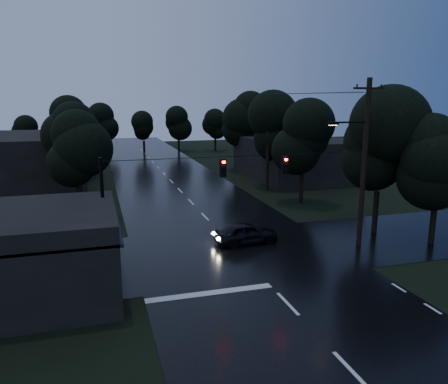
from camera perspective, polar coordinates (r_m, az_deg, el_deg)
ground at (r=16.19m, az=16.26°, el=-21.52°), size 160.00×160.00×0.00m
main_road at (r=42.79m, az=-5.76°, el=0.17°), size 12.00×120.00×0.02m
cross_street at (r=25.96m, az=1.81°, el=-7.78°), size 60.00×9.00×0.02m
building_far_right at (r=50.54m, az=9.13°, el=4.45°), size 10.00×14.00×4.40m
building_far_left at (r=51.93m, az=-23.38°, el=4.15°), size 10.00×16.00×5.00m
utility_pole_main at (r=27.05m, az=17.69°, el=3.96°), size 3.50×0.30×10.00m
utility_pole_far at (r=42.59m, az=5.73°, el=5.40°), size 2.00×0.30×7.50m
anchor_pole_left at (r=22.92m, az=-15.45°, el=-3.08°), size 0.18×0.18×6.00m
span_signals at (r=23.91m, az=3.92°, el=3.46°), size 15.00×0.37×1.12m
tree_corner_near at (r=30.08m, az=19.77°, el=6.00°), size 4.48×4.48×9.44m
tree_corner_far at (r=29.13m, az=26.32°, el=3.79°), size 3.92×3.92×8.26m
tree_left_a at (r=33.38m, az=-18.70°, el=5.32°), size 3.92×3.92×8.26m
tree_left_b at (r=41.32m, az=-19.22°, el=7.01°), size 4.20×4.20×8.85m
tree_left_c at (r=51.30m, az=-19.46°, el=8.29°), size 4.48×4.48×9.44m
tree_right_a at (r=37.26m, az=10.29°, el=7.00°), size 4.20×4.20×8.85m
tree_right_b at (r=44.73m, az=6.37°, el=8.43°), size 4.48×4.48×9.44m
tree_right_c at (r=54.25m, az=2.84°, el=9.53°), size 4.76×4.76×10.03m
car at (r=27.18m, az=2.91°, el=-5.37°), size 4.01×1.77×1.34m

